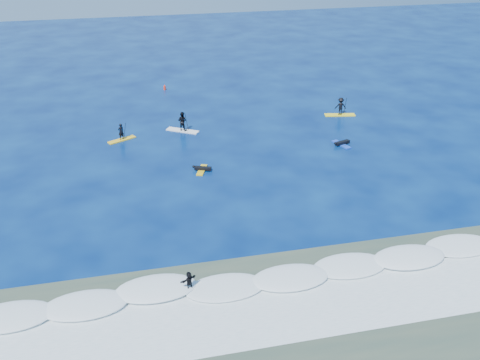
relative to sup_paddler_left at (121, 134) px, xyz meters
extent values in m
plane|color=#031346|center=(8.29, -13.94, -0.61)|extent=(160.00, 160.00, 0.00)
cube|color=#33463A|center=(8.29, -27.94, -0.61)|extent=(90.00, 13.00, 0.01)
cube|color=white|center=(8.29, -23.94, -0.61)|extent=(40.00, 6.00, 0.30)
cube|color=silver|center=(8.29, -26.94, -0.61)|extent=(34.00, 5.00, 0.02)
cube|color=yellow|center=(0.00, 0.00, -0.57)|extent=(2.79, 1.94, 0.09)
imported|color=black|center=(0.00, 0.00, 0.28)|extent=(0.70, 0.62, 1.61)
cylinder|color=black|center=(0.37, 0.20, 0.23)|extent=(0.34, 0.59, 1.87)
cube|color=black|center=(0.37, 0.20, -0.66)|extent=(0.11, 0.03, 0.28)
cube|color=white|center=(6.04, 1.05, -0.56)|extent=(3.27, 2.51, 0.11)
imported|color=black|center=(6.04, 1.05, 0.46)|extent=(1.18, 1.12, 1.92)
cylinder|color=black|center=(6.46, 0.78, 0.39)|extent=(0.46, 0.67, 2.24)
cube|color=black|center=(6.46, 0.78, -0.67)|extent=(0.13, 0.03, 0.33)
cube|color=yellow|center=(23.21, 1.80, -0.56)|extent=(3.36, 1.40, 0.11)
imported|color=black|center=(23.21, 1.80, 0.44)|extent=(1.32, 0.91, 1.88)
cylinder|color=black|center=(23.69, 1.71, 0.37)|extent=(0.19, 0.75, 2.19)
cube|color=black|center=(23.69, 1.71, -0.67)|extent=(0.13, 0.03, 0.33)
cube|color=gold|center=(6.48, -8.31, -0.56)|extent=(1.27, 2.15, 0.10)
cube|color=black|center=(6.58, -8.34, -0.39)|extent=(1.48, 0.87, 0.24)
sphere|color=black|center=(5.81, -8.05, -0.29)|extent=(0.24, 0.24, 0.24)
cube|color=blue|center=(20.25, -5.79, -0.56)|extent=(1.23, 2.30, 0.11)
cube|color=black|center=(20.35, -5.76, -0.38)|extent=(1.58, 0.84, 0.25)
sphere|color=black|center=(19.53, -6.02, -0.27)|extent=(0.25, 0.25, 0.25)
cube|color=white|center=(3.20, -24.14, -0.42)|extent=(1.75, 1.22, 0.09)
imported|color=black|center=(3.20, -24.14, 0.21)|extent=(1.11, 0.80, 1.16)
cylinder|color=#F82E16|center=(5.63, 15.05, -0.38)|extent=(0.29, 0.29, 0.47)
cone|color=#F82E16|center=(5.63, 15.05, -0.03)|extent=(0.21, 0.21, 0.23)
camera|label=1|loc=(0.56, -49.03, 19.52)|focal=40.00mm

